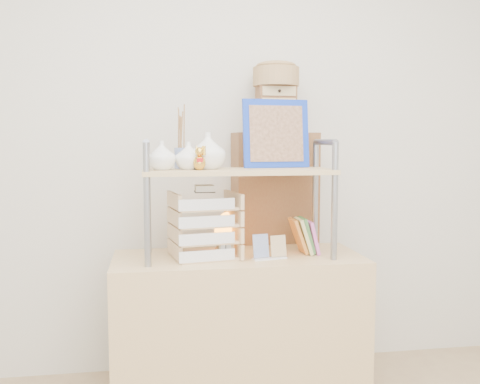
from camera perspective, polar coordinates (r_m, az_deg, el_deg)
The scene contains 10 objects.
room_shell at distance 1.80m, azimuth 4.09°, elevation 17.93°, with size 3.42×3.41×2.61m.
desk at distance 2.71m, azimuth -0.18°, elevation -14.61°, with size 1.20×0.50×0.75m, color tan.
cabinet at distance 3.03m, azimuth 3.65°, elevation -6.56°, with size 0.45×0.24×1.35m, color brown.
hutch at distance 2.55m, azimuth -1.40°, elevation 2.85°, with size 0.90×0.34×0.76m.
letter_tray at distance 2.55m, azimuth -3.79°, elevation -3.94°, with size 0.33×0.31×0.35m.
salt_lamp at distance 2.65m, azimuth -1.42°, elevation -4.32°, with size 0.14×0.13×0.21m.
desk_clock at distance 2.52m, azimuth -1.59°, elevation -5.99°, with size 0.08×0.05×0.11m.
postcard_stand at distance 2.54m, azimuth 3.15°, elevation -6.39°, with size 0.17×0.08×0.12m.
drawer_chest at distance 2.94m, azimuth 3.84°, elevation 8.76°, with size 0.20×0.16×0.25m.
woven_basket at distance 2.96m, azimuth 3.85°, elevation 12.15°, with size 0.25×0.25×0.10m, color olive.
Camera 1 is at (-0.40, -1.31, 1.31)m, focal length 40.00 mm.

